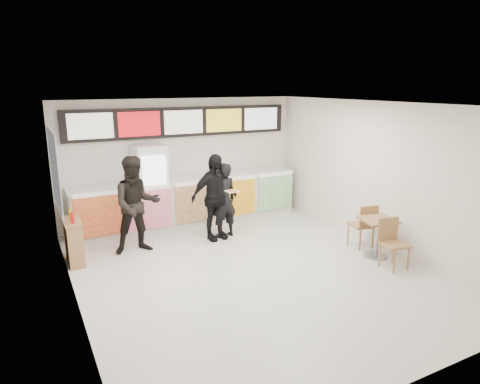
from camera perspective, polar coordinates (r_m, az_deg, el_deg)
floor at (r=7.99m, az=1.58°, el=-10.44°), size 7.00×7.00×0.00m
ceiling at (r=7.27m, az=1.74°, el=11.59°), size 7.00×7.00×0.00m
wall_back at (r=10.61m, az=-7.62°, el=4.17°), size 6.00×0.00×6.00m
wall_left at (r=6.62m, az=-21.70°, el=-2.92°), size 0.00×7.00×7.00m
wall_right at (r=9.29m, az=18.04°, el=2.15°), size 0.00×7.00×7.00m
service_counter at (r=10.44m, az=-6.68°, el=-1.18°), size 5.56×0.77×1.14m
menu_board at (r=10.41m, az=-7.63°, el=9.26°), size 5.50×0.14×0.70m
drinks_fridge at (r=10.07m, az=-11.75°, el=0.55°), size 0.70×0.67×2.00m
mirror_panel at (r=8.94m, az=-23.54°, el=2.84°), size 0.01×2.00×1.50m
customer_main at (r=9.42m, az=-2.21°, el=-1.12°), size 0.64×0.44×1.68m
customer_left at (r=8.78m, az=-13.62°, el=-1.69°), size 1.00×0.81×1.97m
customer_mid at (r=9.27m, az=-3.41°, el=-0.70°), size 1.16×0.58×1.90m
pizza_slice at (r=8.95m, az=-0.99°, el=0.16°), size 0.36×0.36×0.02m
cafe_table at (r=8.82m, az=17.84°, el=-4.92°), size 0.75×1.65×0.93m
condiment_ledge at (r=8.74m, az=-21.28°, el=-6.15°), size 0.31×0.76×1.01m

